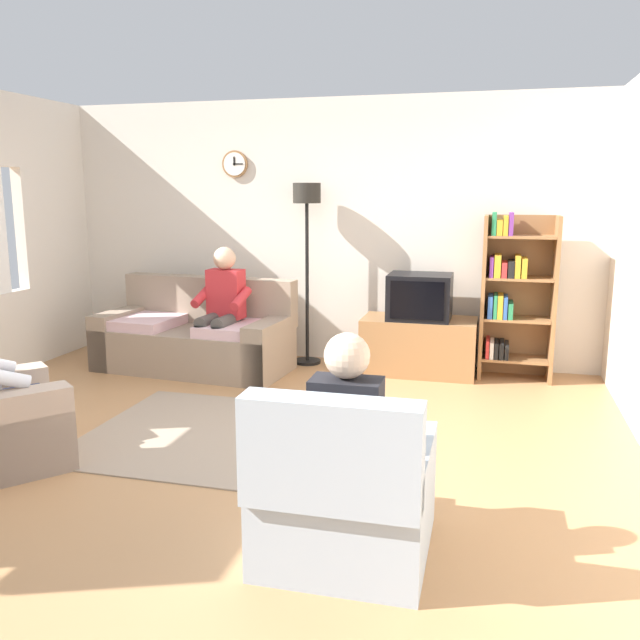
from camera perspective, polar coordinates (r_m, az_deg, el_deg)
The scene contains 11 objects.
ground_plane at distance 4.83m, azimuth -7.60°, elevation -10.59°, with size 12.00×12.00×0.00m, color #B27F51.
back_wall_assembly at distance 7.04m, azimuth 0.39°, elevation 7.60°, with size 6.20×0.17×2.70m.
couch at distance 6.80m, azimuth -10.62°, elevation -1.55°, with size 1.97×1.03×0.90m.
tv_stand at distance 6.60m, azimuth 8.46°, elevation -2.21°, with size 1.10×0.56×0.55m.
tv at distance 6.48m, azimuth 8.56°, elevation 1.99°, with size 0.60×0.49×0.44m.
bookshelf at distance 6.54m, azimuth 16.19°, elevation 2.23°, with size 0.68×0.36×1.58m.
floor_lamp at distance 6.76m, azimuth -1.13°, elevation 8.30°, with size 0.28×0.28×1.85m.
armchair_near_bookshelf at distance 3.37m, azimuth 2.22°, elevation -15.07°, with size 0.81×0.89×0.90m.
area_rug at distance 4.98m, azimuth -7.06°, elevation -9.86°, with size 2.20×1.70×0.01m, color gray.
person_on_couch at distance 6.49m, azimuth -8.48°, elevation 1.39°, with size 0.54×0.56×1.24m.
person_in_right_armchair at distance 3.32m, azimuth 2.58°, elevation -9.52°, with size 0.51×0.54×1.12m.
Camera 1 is at (1.74, -4.14, 1.77)m, focal length 37.29 mm.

